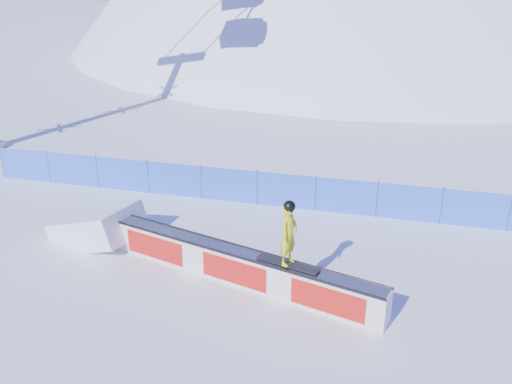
# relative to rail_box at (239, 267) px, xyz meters

# --- Properties ---
(ground) EXTENTS (160.00, 160.00, 0.00)m
(ground) POSITION_rel_rail_box_xyz_m (0.22, 0.45, -0.47)
(ground) COLOR white
(ground) RESTS_ON ground
(snow_hill) EXTENTS (64.00, 64.00, 64.00)m
(snow_hill) POSITION_rel_rail_box_xyz_m (0.22, 42.45, -18.47)
(snow_hill) COLOR white
(snow_hill) RESTS_ON ground
(safety_fence) EXTENTS (22.05, 0.05, 1.30)m
(safety_fence) POSITION_rel_rail_box_xyz_m (0.22, 4.95, 0.13)
(safety_fence) COLOR blue
(safety_fence) RESTS_ON ground
(rail_box) EXTENTS (7.83, 2.67, 0.96)m
(rail_box) POSITION_rel_rail_box_xyz_m (0.00, 0.00, 0.00)
(rail_box) COLOR silver
(rail_box) RESTS_ON ground
(snow_ramp) EXTENTS (3.05, 2.35, 1.68)m
(snow_ramp) POSITION_rel_rail_box_xyz_m (-4.80, 1.33, -0.47)
(snow_ramp) COLOR white
(snow_ramp) RESTS_ON ground
(snowboarder) EXTENTS (1.65, 0.72, 1.71)m
(snowboarder) POSITION_rel_rail_box_xyz_m (1.36, -0.38, 1.33)
(snowboarder) COLOR black
(snowboarder) RESTS_ON rail_box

